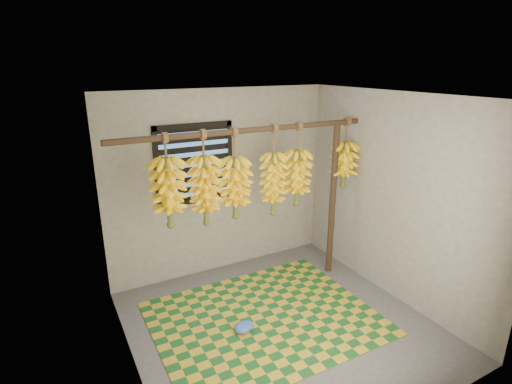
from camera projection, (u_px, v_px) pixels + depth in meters
floor at (280, 326)px, 4.29m from camera, size 3.00×3.00×0.01m
ceiling at (286, 96)px, 3.54m from camera, size 3.00×3.00×0.01m
wall_back at (221, 183)px, 5.17m from camera, size 3.00×0.01×2.40m
wall_left at (126, 256)px, 3.23m from camera, size 0.01×3.00×2.40m
wall_right at (393, 198)px, 4.60m from camera, size 0.01×3.00×2.40m
window at (195, 164)px, 4.90m from camera, size 1.00×0.04×1.00m
hanging_pole at (249, 130)px, 4.25m from camera, size 3.00×0.06×0.06m
support_post at (333, 201)px, 5.11m from camera, size 0.08×0.08×2.00m
woven_mat at (265, 318)px, 4.39m from camera, size 2.37×1.90×0.01m
plastic_bag at (244, 327)px, 4.17m from camera, size 0.27×0.23×0.09m
banana_bunch_a at (169, 193)px, 4.01m from camera, size 0.34×0.34×0.98m
banana_bunch_b at (205, 191)px, 4.20m from camera, size 0.32×0.32×1.03m
banana_bunch_c at (235, 188)px, 4.36m from camera, size 0.35×0.35×1.02m
banana_bunch_d at (273, 184)px, 4.59m from camera, size 0.30×0.30×1.07m
banana_bunch_e at (297, 178)px, 4.73m from camera, size 0.33×0.33×1.01m
banana_bunch_f at (344, 165)px, 5.03m from camera, size 0.33×0.33×0.88m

